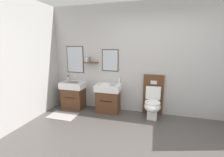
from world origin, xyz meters
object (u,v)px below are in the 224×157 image
Objects in this scene: vanity_sink_left at (74,94)px; toilet at (153,102)px; soap_dispenser at (119,80)px; vanity_sink_right at (108,97)px; toothbrush_cup at (68,78)px; folded_hand_towel at (105,85)px.

toilet is at bearing -0.34° from vanity_sink_left.
toilet is at bearing -11.15° from soap_dispenser.
vanity_sink_left is 0.73× the size of toilet.
toilet is 5.26× the size of soap_dispenser.
toothbrush_cup is (-1.24, 0.15, 0.41)m from vanity_sink_right.
toothbrush_cup is at bearing 173.15° from vanity_sink_right.
vanity_sink_right is 0.73× the size of toilet.
toothbrush_cup reaches higher than vanity_sink_right.
vanity_sink_right is (1.00, 0.00, 0.00)m from vanity_sink_left.
vanity_sink_right is at bearing -147.22° from soap_dispenser.
toothbrush_cup is (-2.35, 0.16, 0.41)m from toilet.
folded_hand_towel is at bearing -174.30° from toilet.
toilet is (1.11, -0.01, -0.00)m from vanity_sink_right.
soap_dispenser reaches higher than folded_hand_towel.
vanity_sink_left is at bearing -32.19° from toothbrush_cup.
soap_dispenser is at bearing 0.38° from toothbrush_cup.
toothbrush_cup is at bearing 176.08° from toilet.
toilet is at bearing -3.92° from toothbrush_cup.
vanity_sink_left is 0.49m from toothbrush_cup.
toilet is 4.55× the size of folded_hand_towel.
vanity_sink_left is 3.59× the size of toothbrush_cup.
toilet is at bearing -0.64° from vanity_sink_right.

